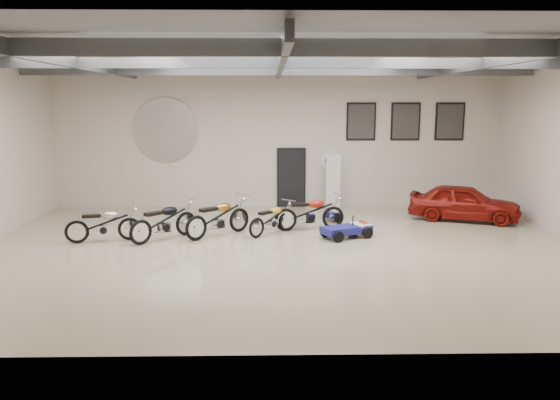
{
  "coord_description": "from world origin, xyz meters",
  "views": [
    {
      "loc": [
        -0.28,
        -13.71,
        3.77
      ],
      "look_at": [
        0.0,
        1.2,
        1.1
      ],
      "focal_mm": 35.0,
      "sensor_mm": 36.0,
      "label": 1
    }
  ],
  "objects_px": {
    "motorcycle_gold": "(218,217)",
    "vintage_car": "(464,202)",
    "go_kart": "(351,226)",
    "motorcycle_red": "(310,212)",
    "banner_stand": "(333,183)",
    "motorcycle_silver": "(103,224)",
    "motorcycle_black": "(164,220)",
    "motorcycle_yellow": "(272,218)"
  },
  "relations": [
    {
      "from": "motorcycle_gold",
      "to": "motorcycle_yellow",
      "type": "bearing_deg",
      "value": -35.13
    },
    {
      "from": "motorcycle_yellow",
      "to": "vintage_car",
      "type": "relative_size",
      "value": 0.52
    },
    {
      "from": "motorcycle_yellow",
      "to": "motorcycle_red",
      "type": "bearing_deg",
      "value": -21.97
    },
    {
      "from": "motorcycle_black",
      "to": "motorcycle_red",
      "type": "relative_size",
      "value": 1.02
    },
    {
      "from": "motorcycle_silver",
      "to": "go_kart",
      "type": "xyz_separation_m",
      "value": [
        6.85,
        0.4,
        -0.2
      ]
    },
    {
      "from": "motorcycle_yellow",
      "to": "go_kart",
      "type": "bearing_deg",
      "value": -57.0
    },
    {
      "from": "go_kart",
      "to": "vintage_car",
      "type": "relative_size",
      "value": 0.51
    },
    {
      "from": "motorcycle_silver",
      "to": "motorcycle_black",
      "type": "height_order",
      "value": "motorcycle_black"
    },
    {
      "from": "go_kart",
      "to": "banner_stand",
      "type": "bearing_deg",
      "value": 64.01
    },
    {
      "from": "banner_stand",
      "to": "motorcycle_black",
      "type": "xyz_separation_m",
      "value": [
        -5.2,
        -4.4,
        -0.4
      ]
    },
    {
      "from": "motorcycle_silver",
      "to": "vintage_car",
      "type": "height_order",
      "value": "vintage_car"
    },
    {
      "from": "motorcycle_red",
      "to": "banner_stand",
      "type": "bearing_deg",
      "value": 60.22
    },
    {
      "from": "motorcycle_yellow",
      "to": "vintage_car",
      "type": "xyz_separation_m",
      "value": [
        6.23,
        1.78,
        0.12
      ]
    },
    {
      "from": "motorcycle_silver",
      "to": "vintage_car",
      "type": "relative_size",
      "value": 0.57
    },
    {
      "from": "motorcycle_gold",
      "to": "vintage_car",
      "type": "xyz_separation_m",
      "value": [
        7.76,
        1.99,
        0.02
      ]
    },
    {
      "from": "go_kart",
      "to": "vintage_car",
      "type": "xyz_separation_m",
      "value": [
        3.99,
        2.19,
        0.27
      ]
    },
    {
      "from": "banner_stand",
      "to": "go_kart",
      "type": "bearing_deg",
      "value": -97.86
    },
    {
      "from": "motorcycle_yellow",
      "to": "motorcycle_red",
      "type": "distance_m",
      "value": 1.25
    },
    {
      "from": "motorcycle_silver",
      "to": "motorcycle_black",
      "type": "relative_size",
      "value": 0.92
    },
    {
      "from": "banner_stand",
      "to": "motorcycle_yellow",
      "type": "xyz_separation_m",
      "value": [
        -2.2,
        -3.77,
        -0.49
      ]
    },
    {
      "from": "banner_stand",
      "to": "motorcycle_gold",
      "type": "relative_size",
      "value": 0.87
    },
    {
      "from": "motorcycle_black",
      "to": "motorcycle_gold",
      "type": "distance_m",
      "value": 1.52
    },
    {
      "from": "motorcycle_silver",
      "to": "motorcycle_red",
      "type": "relative_size",
      "value": 0.94
    },
    {
      "from": "banner_stand",
      "to": "motorcycle_red",
      "type": "relative_size",
      "value": 0.91
    },
    {
      "from": "go_kart",
      "to": "vintage_car",
      "type": "distance_m",
      "value": 4.56
    },
    {
      "from": "motorcycle_gold",
      "to": "motorcycle_black",
      "type": "bearing_deg",
      "value": 152.88
    },
    {
      "from": "motorcycle_silver",
      "to": "vintage_car",
      "type": "xyz_separation_m",
      "value": [
        10.84,
        2.59,
        0.08
      ]
    },
    {
      "from": "go_kart",
      "to": "motorcycle_red",
      "type": "bearing_deg",
      "value": 113.41
    },
    {
      "from": "motorcycle_silver",
      "to": "vintage_car",
      "type": "distance_m",
      "value": 11.15
    },
    {
      "from": "motorcycle_black",
      "to": "vintage_car",
      "type": "relative_size",
      "value": 0.62
    },
    {
      "from": "go_kart",
      "to": "motorcycle_gold",
      "type": "bearing_deg",
      "value": 150.53
    },
    {
      "from": "motorcycle_yellow",
      "to": "go_kart",
      "type": "height_order",
      "value": "motorcycle_yellow"
    },
    {
      "from": "motorcycle_black",
      "to": "motorcycle_gold",
      "type": "relative_size",
      "value": 0.97
    },
    {
      "from": "motorcycle_yellow",
      "to": "motorcycle_gold",
      "type": "bearing_deg",
      "value": 141.13
    },
    {
      "from": "motorcycle_gold",
      "to": "motorcycle_yellow",
      "type": "relative_size",
      "value": 1.22
    },
    {
      "from": "motorcycle_silver",
      "to": "vintage_car",
      "type": "bearing_deg",
      "value": -0.72
    },
    {
      "from": "motorcycle_silver",
      "to": "motorcycle_yellow",
      "type": "bearing_deg",
      "value": -4.26
    },
    {
      "from": "motorcycle_black",
      "to": "motorcycle_gold",
      "type": "bearing_deg",
      "value": -29.47
    },
    {
      "from": "motorcycle_gold",
      "to": "motorcycle_yellow",
      "type": "distance_m",
      "value": 1.55
    },
    {
      "from": "banner_stand",
      "to": "motorcycle_silver",
      "type": "relative_size",
      "value": 0.97
    },
    {
      "from": "banner_stand",
      "to": "motorcycle_red",
      "type": "bearing_deg",
      "value": -116.54
    },
    {
      "from": "go_kart",
      "to": "vintage_car",
      "type": "height_order",
      "value": "vintage_car"
    }
  ]
}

